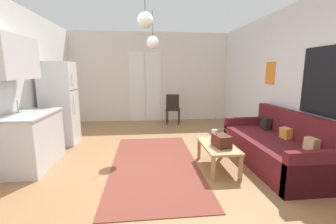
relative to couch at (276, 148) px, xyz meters
The scene contains 13 objects.
ground_plane 2.04m from the couch, behind, with size 5.50×8.22×0.10m, color #996D44.
wall_back 4.43m from the couch, 117.92° to the left, with size 5.10×0.13×2.77m.
wall_right 1.21m from the couch, ahead, with size 0.12×7.82×2.77m.
area_rug 2.10m from the couch, behind, with size 1.44×2.95×0.01m, color brown.
couch is the anchor object (origin of this frame).
coffee_table 1.04m from the couch, behind, with size 0.50×0.92×0.40m.
bamboo_vase 1.06m from the couch, 165.03° to the left, with size 0.11×0.11×0.39m.
handbag 1.05m from the couch, behind, with size 0.27×0.33×0.30m.
refrigerator 4.39m from the couch, 158.62° to the left, with size 0.67×0.60×1.77m.
kitchen_counter 4.18m from the couch, behind, with size 0.64×1.20×2.12m.
accent_chair 3.40m from the couch, 114.08° to the left, with size 0.50×0.48×0.92m.
pendant_lamp_near 2.95m from the couch, behind, with size 0.21×0.21×0.65m.
pendant_lamp_far 3.07m from the couch, 146.86° to the left, with size 0.26×0.26×0.74m.
Camera 1 is at (-0.22, -3.36, 1.57)m, focal length 23.95 mm.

